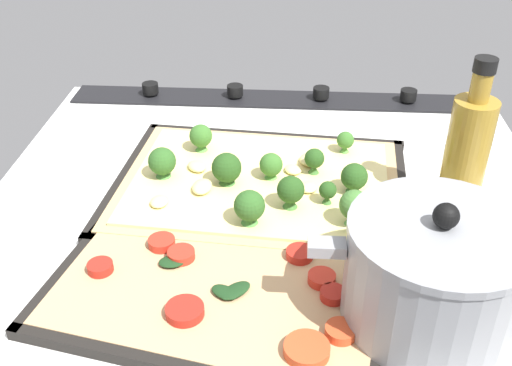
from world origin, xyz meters
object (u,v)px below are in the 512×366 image
Objects in this scene: broccoli_pizza at (261,182)px; cooking_pot at (433,278)px; baking_tray_back at (221,287)px; veggie_pizza_back at (224,284)px; oil_bottle at (466,156)px; baking_tray_front at (260,189)px.

cooking_pot reaches higher than broccoli_pizza.
baking_tray_back is (3.31, 18.88, -1.54)cm from broccoli_pizza.
veggie_pizza_back is at bearing 140.41° from baking_tray_back.
baking_tray_back is 0.84cm from veggie_pizza_back.
veggie_pizza_back is 32.77cm from oil_bottle.
veggie_pizza_back is at bearing 82.12° from baking_tray_front.
cooking_pot is at bearing 70.24° from oil_bottle.
veggie_pizza_back reaches higher than baking_tray_back.
baking_tray_front is 26.44cm from oil_bottle.
veggie_pizza_back is 1.78× the size of oil_bottle.
cooking_pot reaches higher than baking_tray_front.
baking_tray_front and baking_tray_back have the same top height.
baking_tray_front is 19.92cm from veggie_pizza_back.
baking_tray_back is at bearing 29.37° from oil_bottle.
baking_tray_front is at bearing -67.29° from broccoli_pizza.
oil_bottle is at bearing -109.76° from cooking_pot.
oil_bottle is (-27.59, -16.01, 7.48)cm from veggie_pizza_back.
baking_tray_back is 22.04cm from cooking_pot.
cooking_pot is (-17.84, 23.24, 5.80)cm from baking_tray_front.
baking_tray_front is 1.11× the size of veggie_pizza_back.
cooking_pot reaches higher than baking_tray_back.
baking_tray_back is 1.08× the size of veggie_pizza_back.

